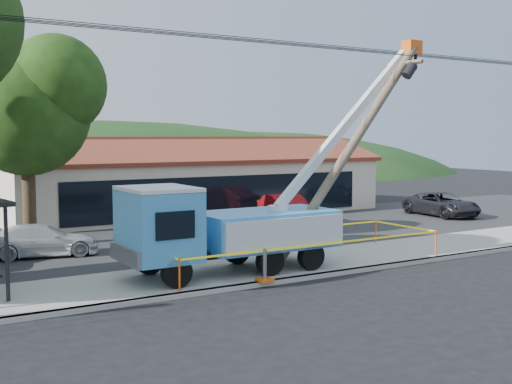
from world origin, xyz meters
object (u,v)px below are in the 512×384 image
object	(u,v)px
car_white	(42,259)
car_red	(287,227)
car_dark	(441,218)
utility_truck	(227,225)
leaning_pole	(355,140)

from	to	relation	value
car_white	car_red	bearing A→B (deg)	-70.16
car_red	car_dark	world-z (taller)	car_red
car_red	utility_truck	bearing A→B (deg)	-121.57
leaning_pole	car_dark	distance (m)	15.65
leaning_pole	utility_truck	bearing A→B (deg)	176.32
car_dark	utility_truck	bearing A→B (deg)	-153.37
utility_truck	leaning_pole	world-z (taller)	utility_truck
utility_truck	car_dark	distance (m)	19.61
leaning_pole	car_white	world-z (taller)	leaning_pole
car_red	car_dark	xyz separation A→B (m)	(9.82, -1.50, 0.00)
car_red	car_dark	size ratio (longest dim) A/B	0.98
leaning_pole	car_white	bearing A→B (deg)	144.95
leaning_pole	car_white	distance (m)	12.83
car_white	car_dark	distance (m)	22.74
car_red	car_white	xyz separation A→B (m)	(-12.90, -2.18, 0.00)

